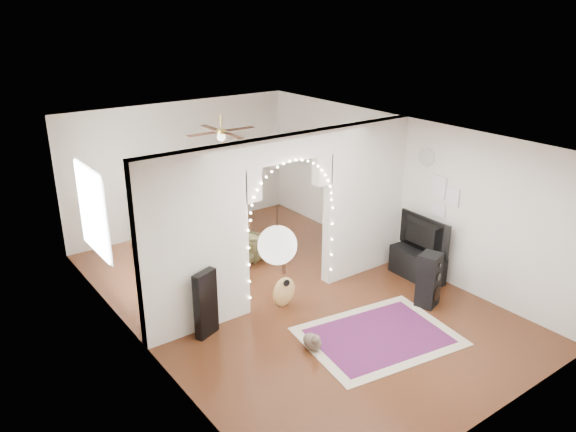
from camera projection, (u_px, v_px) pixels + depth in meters
floor at (288, 295)px, 9.29m from camera, size 7.50×7.50×0.00m
ceiling at (288, 135)px, 8.34m from camera, size 5.00×7.50×0.02m
wall_back at (181, 167)px, 11.64m from camera, size 5.00×0.02×2.70m
wall_front at (496, 321)px, 5.99m from camera, size 5.00×0.02×2.70m
wall_left at (136, 259)px, 7.43m from camera, size 0.02×7.50×2.70m
wall_right at (398, 190)px, 10.20m from camera, size 0.02×7.50×2.70m
divider_wall at (288, 215)px, 8.79m from camera, size 5.00×0.20×2.70m
fairy_lights at (293, 210)px, 8.65m from camera, size 1.64×0.04×1.60m
window at (92, 211)px, 8.75m from camera, size 0.04×1.20×1.40m
wall_clock at (427, 157)px, 9.47m from camera, size 0.03×0.31×0.31m
picture_frames at (442, 197)px, 9.38m from camera, size 0.02×0.50×0.70m
paper_lantern at (277, 245)px, 5.64m from camera, size 0.40×0.40×0.40m
ceiling_fan at (221, 131)px, 9.95m from camera, size 1.10×1.10×0.30m
area_rug at (378, 336)px, 8.13m from camera, size 2.36×1.92×0.02m
guitar_case at (206, 304)px, 8.01m from camera, size 0.41×0.26×1.01m
acoustic_guitar at (284, 280)px, 8.80m from camera, size 0.44×0.20×1.06m
tabby_cat at (313, 341)px, 7.79m from camera, size 0.30×0.48×0.32m
floor_speaker at (429, 280)px, 8.85m from camera, size 0.42×0.39×0.89m
media_console at (417, 265)px, 9.80m from camera, size 0.43×1.01×0.50m
tv at (420, 235)px, 9.60m from camera, size 0.18×1.08×0.62m
bookcase at (167, 204)px, 11.40m from camera, size 1.42×0.72×1.42m
dining_table at (213, 204)px, 11.50m from camera, size 1.32×0.99×0.76m
flower_vase at (212, 196)px, 11.44m from camera, size 0.21×0.21×0.19m
dining_chair_left at (252, 247)px, 10.57m from camera, size 0.63×0.64×0.45m
dining_chair_right at (239, 249)px, 10.37m from camera, size 0.68×0.69×0.54m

